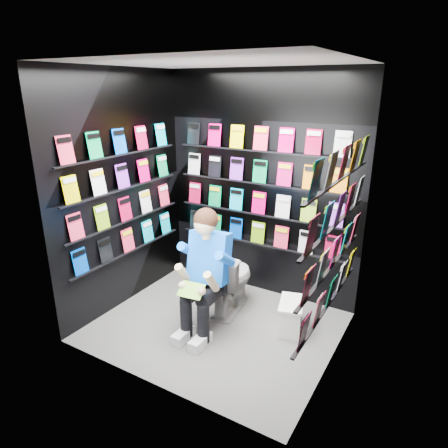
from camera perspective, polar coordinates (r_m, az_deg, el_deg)
The scene contains 14 objects.
floor at distance 4.36m, azimuth -1.17°, elevation -14.42°, with size 2.40×2.40×0.00m, color #565654.
ceiling at distance 3.63m, azimuth -1.47°, elevation 22.15°, with size 2.40×2.40×0.00m, color white.
wall_back at distance 4.64m, azimuth 5.23°, elevation 5.26°, with size 2.40×0.04×2.60m, color black.
wall_front at distance 3.04m, azimuth -11.28°, elevation -2.69°, with size 2.40×0.04×2.60m, color black.
wall_left at distance 4.52m, azimuth -14.39°, elevation 4.35°, with size 0.04×2.00×2.60m, color black.
wall_right at distance 3.35m, azimuth 16.42°, elevation -1.01°, with size 0.04×2.00×2.60m, color black.
comics_back at distance 4.62m, azimuth 5.07°, elevation 5.25°, with size 2.10×0.06×1.37m, color #F02F55, non-canonical shape.
comics_left at distance 4.50m, azimuth -14.12°, elevation 4.36°, with size 0.06×1.70×1.37m, color #F02F55, non-canonical shape.
comics_right at distance 3.36m, azimuth 15.93°, elevation -0.84°, with size 0.06×1.70×1.37m, color #F02F55, non-canonical shape.
toilet at distance 4.48m, azimuth 0.77°, elevation -7.95°, with size 0.42×0.75×0.73m, color white.
longbox at distance 4.29m, azimuth 9.50°, elevation -12.96°, with size 0.21×0.39×0.29m, color white.
longbox_lid at distance 4.21m, azimuth 9.62°, elevation -11.11°, with size 0.23×0.41×0.03m, color white.
reader at distance 4.01m, azimuth -1.91°, elevation -4.87°, with size 0.53×0.78×1.43m, color blue, non-canonical shape.
held_comic at distance 3.84m, azimuth -4.71°, elevation -9.39°, with size 0.25×0.01×0.17m, color green.
Camera 1 is at (1.91, -3.08, 2.42)m, focal length 32.00 mm.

